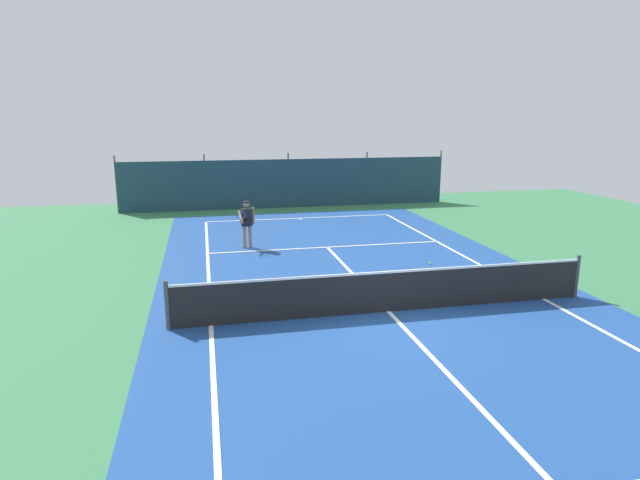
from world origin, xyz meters
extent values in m
plane|color=#387A4C|center=(0.00, 0.00, 0.00)|extent=(36.00, 36.00, 0.00)
cube|color=#1E478C|center=(0.00, 0.00, 0.00)|extent=(11.02, 26.60, 0.01)
cube|color=white|center=(0.00, 11.90, 0.01)|extent=(8.22, 0.10, 0.01)
cube|color=white|center=(-4.11, 0.00, 0.01)|extent=(0.10, 23.80, 0.01)
cube|color=white|center=(4.11, 0.00, 0.01)|extent=(0.10, 23.80, 0.01)
cube|color=white|center=(0.00, 6.40, 0.01)|extent=(8.22, 0.10, 0.01)
cube|color=white|center=(0.00, 0.00, 0.01)|extent=(0.10, 12.80, 0.01)
cube|color=white|center=(0.00, 11.75, 0.01)|extent=(0.10, 0.30, 0.01)
cube|color=black|center=(0.00, 0.00, 0.47)|extent=(9.92, 0.03, 0.95)
cube|color=white|center=(0.00, 0.00, 0.97)|extent=(9.92, 0.04, 0.05)
cylinder|color=#47474C|center=(-5.01, 0.00, 0.55)|extent=(0.10, 0.10, 1.10)
cylinder|color=#47474C|center=(5.01, 0.00, 0.55)|extent=(0.10, 0.10, 1.10)
cube|color=#1E3D4C|center=(0.00, 14.94, 1.20)|extent=(16.22, 0.06, 2.40)
cylinder|color=#595B60|center=(-8.11, 15.00, 1.35)|extent=(0.08, 0.08, 2.70)
cylinder|color=#595B60|center=(-4.05, 15.00, 1.35)|extent=(0.08, 0.08, 2.70)
cylinder|color=#595B60|center=(0.00, 15.00, 1.35)|extent=(0.08, 0.08, 2.70)
cylinder|color=#595B60|center=(4.05, 15.00, 1.35)|extent=(0.08, 0.08, 2.70)
cylinder|color=#595B60|center=(8.11, 15.00, 1.35)|extent=(0.08, 0.08, 2.70)
cube|color=#234C1E|center=(0.00, 15.54, 0.55)|extent=(14.60, 0.70, 1.10)
cylinder|color=#9E7051|center=(-2.63, 6.98, 0.41)|extent=(0.12, 0.12, 0.82)
cylinder|color=#9E7051|center=(-2.83, 6.95, 0.41)|extent=(0.12, 0.12, 0.82)
cylinder|color=black|center=(-2.73, 6.97, 0.90)|extent=(0.40, 0.40, 0.22)
cube|color=#1E232D|center=(-2.73, 6.97, 1.10)|extent=(0.38, 0.24, 0.56)
sphere|color=#9E7051|center=(-2.73, 6.97, 1.53)|extent=(0.22, 0.22, 0.22)
cylinder|color=black|center=(-2.73, 6.97, 1.62)|extent=(0.23, 0.23, 0.04)
cylinder|color=#9E7051|center=(-2.50, 6.99, 1.13)|extent=(0.09, 0.09, 0.58)
cylinder|color=#9E7051|center=(-2.94, 6.82, 1.13)|extent=(0.15, 0.53, 0.41)
cylinder|color=black|center=(-2.95, 6.52, 1.02)|extent=(0.06, 0.28, 0.13)
torus|color=teal|center=(-2.95, 6.52, 1.24)|extent=(0.32, 0.16, 0.29)
sphere|color=#CCDB33|center=(2.65, 3.64, 0.03)|extent=(0.07, 0.07, 0.07)
cube|color=navy|center=(2.81, 17.63, 0.72)|extent=(1.81, 4.21, 0.80)
cube|color=#2D333D|center=(2.81, 17.63, 1.40)|extent=(1.54, 1.89, 0.56)
cylinder|color=black|center=(3.71, 16.33, 0.32)|extent=(0.22, 0.64, 0.64)
cylinder|color=black|center=(1.91, 16.32, 0.32)|extent=(0.22, 0.64, 0.64)
cylinder|color=black|center=(3.70, 18.93, 0.32)|extent=(0.22, 0.64, 0.64)
cylinder|color=black|center=(1.90, 18.93, 0.32)|extent=(0.22, 0.64, 0.64)
camera|label=1|loc=(-4.10, -11.26, 4.53)|focal=29.99mm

